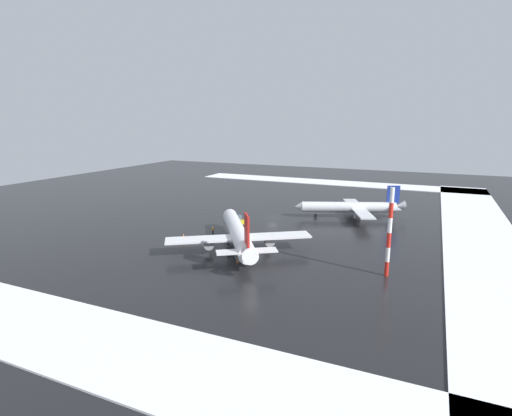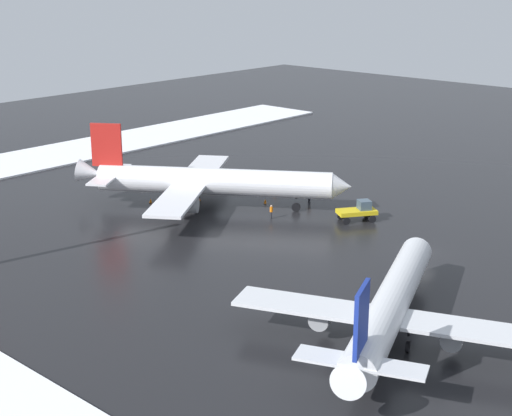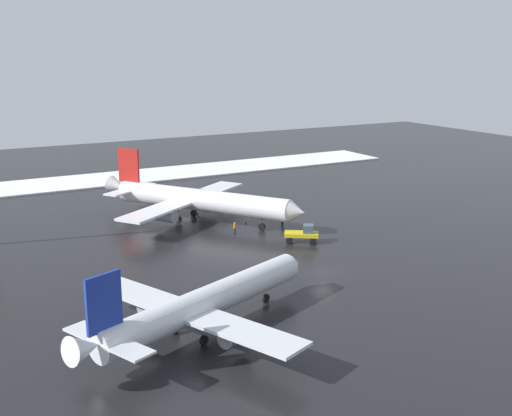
{
  "view_description": "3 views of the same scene",
  "coord_description": "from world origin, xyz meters",
  "px_view_note": "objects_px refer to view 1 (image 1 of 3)",
  "views": [
    {
      "loc": [
        -98.29,
        -38.75,
        25.89
      ],
      "look_at": [
        -10.36,
        0.44,
        4.67
      ],
      "focal_mm": 28.0,
      "sensor_mm": 36.0,
      "label": 1
    },
    {
      "loc": [
        38.99,
        -69.54,
        28.81
      ],
      "look_at": [
        -17.98,
        -6.32,
        2.72
      ],
      "focal_mm": 55.0,
      "sensor_mm": 36.0,
      "label": 2
    },
    {
      "loc": [
        59.12,
        -41.87,
        25.79
      ],
      "look_at": [
        -14.73,
        -0.98,
        4.8
      ],
      "focal_mm": 45.0,
      "sensor_mm": 36.0,
      "label": 3
    }
  ],
  "objects_px": {
    "airplane_parked_portside": "(238,233)",
    "traffic_cone_wingtip_side": "(221,239)",
    "ground_crew_near_tug": "(213,230)",
    "airplane_foreground_jet": "(351,207)",
    "traffic_cone_near_nose": "(238,261)",
    "ground_crew_by_nose_gear": "(248,233)",
    "ground_crew_mid_apron": "(184,238)",
    "traffic_cone_mid_line": "(224,252)",
    "pushback_tug": "(239,221)",
    "antenna_mast": "(389,233)"
  },
  "relations": [
    {
      "from": "ground_crew_near_tug",
      "to": "airplane_foreground_jet",
      "type": "bearing_deg",
      "value": -30.75
    },
    {
      "from": "antenna_mast",
      "to": "traffic_cone_wingtip_side",
      "type": "bearing_deg",
      "value": 79.64
    },
    {
      "from": "antenna_mast",
      "to": "airplane_foreground_jet",
      "type": "bearing_deg",
      "value": 19.11
    },
    {
      "from": "pushback_tug",
      "to": "traffic_cone_wingtip_side",
      "type": "relative_size",
      "value": 9.15
    },
    {
      "from": "ground_crew_near_tug",
      "to": "traffic_cone_near_nose",
      "type": "relative_size",
      "value": 3.11
    },
    {
      "from": "ground_crew_by_nose_gear",
      "to": "traffic_cone_near_nose",
      "type": "xyz_separation_m",
      "value": [
        -15.91,
        -5.3,
        -0.7
      ]
    },
    {
      "from": "ground_crew_mid_apron",
      "to": "traffic_cone_wingtip_side",
      "type": "distance_m",
      "value": 8.14
    },
    {
      "from": "traffic_cone_near_nose",
      "to": "airplane_foreground_jet",
      "type": "bearing_deg",
      "value": -15.75
    },
    {
      "from": "airplane_foreground_jet",
      "to": "ground_crew_by_nose_gear",
      "type": "xyz_separation_m",
      "value": [
        -27.96,
        17.67,
        -1.96
      ]
    },
    {
      "from": "traffic_cone_near_nose",
      "to": "ground_crew_near_tug",
      "type": "bearing_deg",
      "value": 42.95
    },
    {
      "from": "traffic_cone_wingtip_side",
      "to": "airplane_parked_portside",
      "type": "bearing_deg",
      "value": -123.36
    },
    {
      "from": "airplane_parked_portside",
      "to": "ground_crew_near_tug",
      "type": "xyz_separation_m",
      "value": [
        7.92,
        10.46,
        -2.45
      ]
    },
    {
      "from": "airplane_parked_portside",
      "to": "pushback_tug",
      "type": "bearing_deg",
      "value": -8.18
    },
    {
      "from": "airplane_foreground_jet",
      "to": "ground_crew_near_tug",
      "type": "relative_size",
      "value": 16.73
    },
    {
      "from": "traffic_cone_mid_line",
      "to": "traffic_cone_wingtip_side",
      "type": "distance_m",
      "value": 8.64
    },
    {
      "from": "antenna_mast",
      "to": "traffic_cone_near_nose",
      "type": "height_order",
      "value": "antenna_mast"
    },
    {
      "from": "antenna_mast",
      "to": "traffic_cone_wingtip_side",
      "type": "distance_m",
      "value": 36.97
    },
    {
      "from": "airplane_parked_portside",
      "to": "airplane_foreground_jet",
      "type": "bearing_deg",
      "value": -56.85
    },
    {
      "from": "ground_crew_near_tug",
      "to": "traffic_cone_wingtip_side",
      "type": "bearing_deg",
      "value": -120.6
    },
    {
      "from": "ground_crew_mid_apron",
      "to": "antenna_mast",
      "type": "relative_size",
      "value": 0.11
    },
    {
      "from": "ground_crew_mid_apron",
      "to": "ground_crew_near_tug",
      "type": "height_order",
      "value": "same"
    },
    {
      "from": "ground_crew_near_tug",
      "to": "traffic_cone_near_nose",
      "type": "height_order",
      "value": "ground_crew_near_tug"
    },
    {
      "from": "pushback_tug",
      "to": "airplane_foreground_jet",
      "type": "bearing_deg",
      "value": -105.78
    },
    {
      "from": "ground_crew_by_nose_gear",
      "to": "traffic_cone_near_nose",
      "type": "height_order",
      "value": "ground_crew_by_nose_gear"
    },
    {
      "from": "traffic_cone_mid_line",
      "to": "traffic_cone_near_nose",
      "type": "bearing_deg",
      "value": -128.37
    },
    {
      "from": "airplane_foreground_jet",
      "to": "traffic_cone_mid_line",
      "type": "relative_size",
      "value": 52.01
    },
    {
      "from": "ground_crew_by_nose_gear",
      "to": "traffic_cone_mid_line",
      "type": "relative_size",
      "value": 3.11
    },
    {
      "from": "airplane_parked_portside",
      "to": "antenna_mast",
      "type": "height_order",
      "value": "antenna_mast"
    },
    {
      "from": "airplane_parked_portside",
      "to": "ground_crew_mid_apron",
      "type": "relative_size",
      "value": 17.9
    },
    {
      "from": "ground_crew_by_nose_gear",
      "to": "pushback_tug",
      "type": "bearing_deg",
      "value": -12.62
    },
    {
      "from": "ground_crew_by_nose_gear",
      "to": "antenna_mast",
      "type": "relative_size",
      "value": 0.11
    },
    {
      "from": "airplane_foreground_jet",
      "to": "traffic_cone_near_nose",
      "type": "distance_m",
      "value": 45.66
    },
    {
      "from": "airplane_parked_portside",
      "to": "ground_crew_near_tug",
      "type": "distance_m",
      "value": 13.35
    },
    {
      "from": "ground_crew_by_nose_gear",
      "to": "traffic_cone_wingtip_side",
      "type": "distance_m",
      "value": 6.53
    },
    {
      "from": "airplane_foreground_jet",
      "to": "ground_crew_near_tug",
      "type": "bearing_deg",
      "value": 25.87
    },
    {
      "from": "ground_crew_by_nose_gear",
      "to": "traffic_cone_wingtip_side",
      "type": "bearing_deg",
      "value": 87.82
    },
    {
      "from": "traffic_cone_near_nose",
      "to": "traffic_cone_wingtip_side",
      "type": "relative_size",
      "value": 1.0
    },
    {
      "from": "airplane_parked_portside",
      "to": "ground_crew_by_nose_gear",
      "type": "distance_m",
      "value": 9.43
    },
    {
      "from": "ground_crew_mid_apron",
      "to": "ground_crew_by_nose_gear",
      "type": "xyz_separation_m",
      "value": [
        9.04,
        -11.28,
        0.0
      ]
    },
    {
      "from": "traffic_cone_mid_line",
      "to": "ground_crew_near_tug",
      "type": "bearing_deg",
      "value": 39.14
    },
    {
      "from": "airplane_parked_portside",
      "to": "traffic_cone_wingtip_side",
      "type": "relative_size",
      "value": 55.66
    },
    {
      "from": "pushback_tug",
      "to": "ground_crew_by_nose_gear",
      "type": "xyz_separation_m",
      "value": [
        -8.27,
        -6.31,
        -0.31
      ]
    },
    {
      "from": "traffic_cone_mid_line",
      "to": "traffic_cone_wingtip_side",
      "type": "height_order",
      "value": "same"
    },
    {
      "from": "ground_crew_by_nose_gear",
      "to": "traffic_cone_near_nose",
      "type": "distance_m",
      "value": 16.79
    },
    {
      "from": "ground_crew_by_nose_gear",
      "to": "traffic_cone_wingtip_side",
      "type": "xyz_separation_m",
      "value": [
        -4.81,
        4.36,
        -0.7
      ]
    },
    {
      "from": "ground_crew_by_nose_gear",
      "to": "traffic_cone_mid_line",
      "type": "height_order",
      "value": "ground_crew_by_nose_gear"
    },
    {
      "from": "pushback_tug",
      "to": "antenna_mast",
      "type": "distance_m",
      "value": 42.87
    },
    {
      "from": "airplane_parked_portside",
      "to": "traffic_cone_mid_line",
      "type": "height_order",
      "value": "airplane_parked_portside"
    },
    {
      "from": "traffic_cone_near_nose",
      "to": "ground_crew_mid_apron",
      "type": "bearing_deg",
      "value": 67.49
    },
    {
      "from": "antenna_mast",
      "to": "traffic_cone_near_nose",
      "type": "xyz_separation_m",
      "value": [
        -4.59,
        25.98,
        -7.35
      ]
    }
  ]
}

